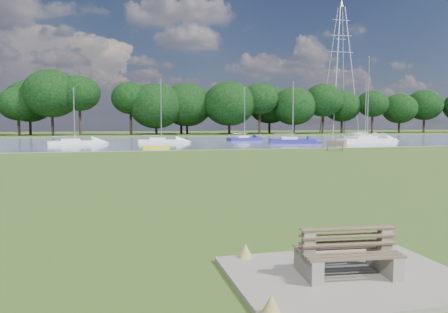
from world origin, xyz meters
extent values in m
plane|color=brown|center=(0.00, 0.00, 0.00)|extent=(220.00, 220.00, 0.00)
cube|color=slate|center=(0.00, 42.00, 0.00)|extent=(220.00, 40.00, 0.10)
cube|color=#4C6626|center=(0.00, 72.00, 0.00)|extent=(220.00, 20.00, 0.40)
cube|color=gray|center=(0.00, -14.00, 0.05)|extent=(4.20, 3.20, 0.10)
cube|color=gray|center=(-0.73, -13.92, 0.31)|extent=(0.32, 1.04, 0.43)
cube|color=gray|center=(-0.73, -13.92, 0.70)|extent=(0.23, 0.20, 0.54)
cube|color=gray|center=(0.73, -14.08, 0.31)|extent=(0.32, 1.04, 0.43)
cube|color=gray|center=(0.73, -14.08, 0.70)|extent=(0.23, 0.20, 0.54)
cube|color=brown|center=(-0.03, -14.32, 0.54)|extent=(1.78, 0.58, 0.04)
cube|color=brown|center=(-0.01, -14.08, 0.83)|extent=(1.76, 0.31, 0.43)
cube|color=brown|center=(0.03, -13.68, 0.54)|extent=(1.78, 0.58, 0.04)
cube|color=brown|center=(0.01, -13.92, 0.83)|extent=(1.76, 0.31, 0.43)
cube|color=brown|center=(16.24, 17.90, 0.25)|extent=(0.27, 0.48, 0.50)
cube|color=brown|center=(17.54, 17.35, 0.25)|extent=(0.27, 0.48, 0.50)
cube|color=brown|center=(16.89, 17.63, 0.50)|extent=(1.69, 1.08, 0.05)
cube|color=brown|center=(16.81, 17.43, 0.76)|extent=(1.52, 0.68, 0.49)
cube|color=yellow|center=(0.24, 24.89, 0.19)|extent=(2.83, 1.22, 0.28)
cylinder|color=#969CA7|center=(44.10, 67.86, 14.37)|extent=(0.22, 0.22, 28.34)
cylinder|color=#969CA7|center=(48.39, 67.86, 14.37)|extent=(0.22, 0.22, 28.34)
cylinder|color=#969CA7|center=(44.10, 72.14, 14.37)|extent=(0.22, 0.22, 28.34)
cylinder|color=#969CA7|center=(48.39, 72.14, 14.37)|extent=(0.22, 0.22, 28.34)
cube|color=#969CA7|center=(46.25, 70.00, 18.62)|extent=(6.43, 0.14, 0.14)
cube|color=#969CA7|center=(46.25, 70.00, 22.31)|extent=(5.33, 0.14, 0.14)
cube|color=#969CA7|center=(46.25, 70.00, 25.71)|extent=(4.23, 0.14, 0.14)
cone|color=#969CA7|center=(46.25, 70.00, 29.46)|extent=(1.10, 1.10, 1.84)
cylinder|color=black|center=(-23.00, 68.00, 2.26)|extent=(0.54, 0.54, 4.13)
ellipsoid|color=black|center=(-23.00, 68.00, 7.31)|extent=(7.57, 7.57, 6.44)
cylinder|color=black|center=(-16.00, 68.00, 2.42)|extent=(0.54, 0.54, 4.44)
ellipsoid|color=black|center=(-16.00, 68.00, 7.85)|extent=(8.66, 8.66, 7.36)
cylinder|color=black|center=(-9.00, 68.00, 1.95)|extent=(0.54, 0.54, 3.51)
ellipsoid|color=black|center=(-9.00, 68.00, 6.24)|extent=(9.74, 9.74, 8.28)
cylinder|color=black|center=(-2.00, 68.00, 2.11)|extent=(0.54, 0.54, 3.82)
ellipsoid|color=black|center=(-2.00, 68.00, 6.77)|extent=(7.57, 7.57, 6.44)
cylinder|color=black|center=(5.00, 68.00, 2.26)|extent=(0.54, 0.54, 4.13)
ellipsoid|color=black|center=(5.00, 68.00, 7.31)|extent=(8.66, 8.66, 7.36)
cylinder|color=black|center=(12.00, 68.00, 2.42)|extent=(0.54, 0.54, 4.44)
ellipsoid|color=black|center=(12.00, 68.00, 7.85)|extent=(9.74, 9.74, 8.28)
cylinder|color=black|center=(19.00, 68.00, 1.95)|extent=(0.54, 0.54, 3.51)
ellipsoid|color=black|center=(19.00, 68.00, 6.24)|extent=(7.57, 7.57, 6.44)
cylinder|color=black|center=(26.00, 68.00, 2.11)|extent=(0.54, 0.54, 3.82)
ellipsoid|color=black|center=(26.00, 68.00, 6.77)|extent=(8.66, 8.66, 7.36)
cylinder|color=black|center=(33.00, 68.00, 2.26)|extent=(0.54, 0.54, 4.13)
ellipsoid|color=black|center=(33.00, 68.00, 7.31)|extent=(9.74, 9.74, 8.28)
cylinder|color=black|center=(40.00, 68.00, 2.42)|extent=(0.54, 0.54, 4.44)
ellipsoid|color=black|center=(40.00, 68.00, 7.85)|extent=(7.57, 7.57, 6.44)
cylinder|color=black|center=(47.00, 68.00, 1.95)|extent=(0.54, 0.54, 3.51)
ellipsoid|color=black|center=(47.00, 68.00, 6.24)|extent=(8.66, 8.66, 7.36)
cylinder|color=black|center=(54.00, 68.00, 2.11)|extent=(0.54, 0.54, 3.82)
ellipsoid|color=black|center=(54.00, 68.00, 6.77)|extent=(9.74, 9.74, 8.28)
cylinder|color=black|center=(61.00, 68.00, 2.26)|extent=(0.54, 0.54, 4.13)
ellipsoid|color=black|center=(61.00, 68.00, 7.31)|extent=(7.57, 7.57, 6.44)
cylinder|color=black|center=(68.00, 68.00, 2.42)|extent=(0.54, 0.54, 4.44)
ellipsoid|color=black|center=(68.00, 68.00, 7.85)|extent=(8.66, 8.66, 7.36)
cube|color=silver|center=(-8.72, 35.32, 0.38)|extent=(6.44, 2.82, 0.66)
cube|color=silver|center=(-9.21, 35.23, 0.78)|extent=(2.39, 1.73, 0.43)
cylinder|color=#A5A8AD|center=(-8.72, 35.32, 3.76)|extent=(0.11, 0.11, 6.47)
cube|color=silver|center=(2.00, 36.58, 0.38)|extent=(6.07, 2.50, 0.66)
cube|color=silver|center=(1.53, 36.65, 0.78)|extent=(2.23, 1.59, 0.42)
cylinder|color=#A5A8AD|center=(2.00, 36.58, 4.48)|extent=(0.11, 0.11, 7.92)
cube|color=navy|center=(18.24, 31.20, 0.44)|extent=(6.08, 3.04, 0.78)
cube|color=silver|center=(17.79, 31.32, 0.92)|extent=(2.31, 1.76, 0.50)
cylinder|color=#A5A8AD|center=(18.24, 31.20, 4.29)|extent=(0.13, 0.13, 7.36)
cube|color=navy|center=(14.54, 40.36, 0.40)|extent=(5.43, 2.73, 0.69)
cube|color=silver|center=(14.14, 40.25, 0.81)|extent=(2.06, 1.57, 0.44)
cylinder|color=#A5A8AD|center=(14.54, 40.36, 4.26)|extent=(0.12, 0.12, 7.44)
cube|color=silver|center=(33.58, 38.98, 0.43)|extent=(7.08, 3.59, 0.76)
cube|color=silver|center=(33.05, 38.84, 0.89)|extent=(2.69, 2.06, 0.49)
cylinder|color=#A5A8AD|center=(33.58, 38.98, 4.59)|extent=(0.13, 0.13, 8.01)
cube|color=silver|center=(28.55, 30.48, 0.45)|extent=(8.26, 3.14, 0.80)
cube|color=silver|center=(27.91, 30.40, 0.94)|extent=(3.00, 2.08, 0.52)
cylinder|color=#A5A8AD|center=(28.55, 30.48, 6.02)|extent=(0.14, 0.14, 10.80)
camera|label=1|loc=(-4.07, -20.97, 2.88)|focal=35.00mm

